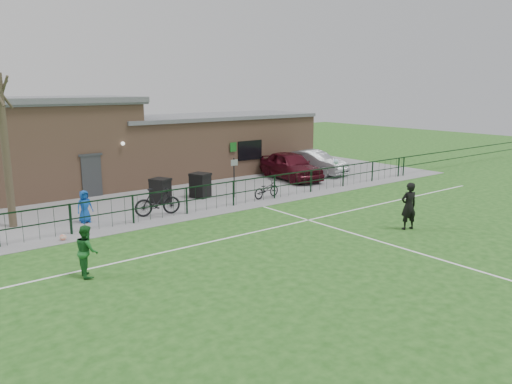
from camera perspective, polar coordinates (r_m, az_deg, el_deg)
ground at (r=17.01m, az=10.48°, el=-7.07°), size 90.00×90.00×0.00m
paving_strip at (r=27.52m, az=-10.94°, el=0.28°), size 34.00×13.00×0.02m
pitch_line_touch at (r=22.70m, az=-4.35°, el=-2.04°), size 28.00×0.10×0.01m
pitch_line_mid at (r=19.75m, az=1.79°, el=-4.16°), size 28.00×0.10×0.01m
pitch_line_perp at (r=18.49m, az=14.64°, el=-5.69°), size 0.10×16.00×0.01m
perimeter_fence at (r=22.72m, az=-4.65°, el=-0.48°), size 28.00×0.10×1.20m
bare_tree at (r=21.63m, az=-26.69°, el=4.09°), size 0.30×0.30×6.00m
wheelie_bin_left at (r=24.30m, az=-10.87°, el=0.07°), size 0.99×1.04×1.09m
wheelie_bin_right at (r=25.15m, az=-6.39°, el=0.67°), size 1.01×1.07×1.14m
sign_post at (r=24.96m, az=-2.52°, el=1.66°), size 0.07×0.07×2.00m
car_maroon at (r=29.94m, az=3.99°, el=3.04°), size 2.66×5.08×1.65m
car_silver at (r=31.91m, az=6.57°, el=3.39°), size 2.39×4.73×1.49m
bicycle_d at (r=21.90m, az=-11.19°, el=-1.09°), size 2.08×0.93×1.21m
bicycle_e at (r=24.91m, az=1.20°, el=0.33°), size 1.74×0.81×0.88m
spectator_child at (r=21.51m, az=-19.00°, el=-1.58°), size 0.69×0.48×1.34m
goalkeeper_kick at (r=20.28m, az=16.90°, el=-1.45°), size 1.76×3.15×2.58m
outfield_player at (r=15.53m, az=-18.77°, el=-6.38°), size 0.69×0.83×1.55m
ball_ground at (r=19.47m, az=-21.19°, el=-4.87°), size 0.24×0.24×0.24m
clubhouse at (r=29.51m, az=-15.31°, el=5.21°), size 24.25×5.40×4.96m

